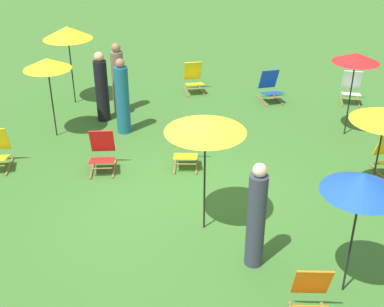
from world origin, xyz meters
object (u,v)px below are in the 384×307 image
at_px(deckchair_0, 186,148).
at_px(deckchair_5, 270,87).
at_px(umbrella_1, 362,184).
at_px(person_1, 122,99).
at_px(deckchair_2, 312,301).
at_px(person_3, 118,80).
at_px(deckchair_1, 351,88).
at_px(person_0, 256,218).
at_px(deckchair_6, 102,152).
at_px(umbrella_3, 47,64).
at_px(umbrella_4, 205,126).
at_px(deckchair_4, 193,79).
at_px(umbrella_2, 356,58).
at_px(person_2, 102,88).
at_px(umbrella_5, 67,33).

bearing_deg(deckchair_0, deckchair_5, 59.02).
xyz_separation_m(umbrella_1, person_1, (-4.08, 4.97, -0.95)).
relative_size(deckchair_2, person_3, 0.47).
relative_size(deckchair_1, deckchair_5, 0.96).
relative_size(deckchair_2, person_0, 0.48).
relative_size(deckchair_6, umbrella_3, 0.45).
distance_m(deckchair_5, umbrella_4, 6.18).
bearing_deg(deckchair_5, umbrella_4, -122.15).
height_order(deckchair_5, umbrella_1, umbrella_1).
bearing_deg(deckchair_4, umbrella_1, -84.81).
bearing_deg(umbrella_2, deckchair_5, 129.08).
height_order(deckchair_0, person_0, person_0).
relative_size(person_1, person_2, 1.03).
relative_size(umbrella_3, umbrella_4, 0.92).
relative_size(deckchair_1, deckchair_6, 1.00).
distance_m(umbrella_3, umbrella_4, 4.87).
xyz_separation_m(deckchair_1, umbrella_3, (-7.18, -2.54, 1.34)).
xyz_separation_m(deckchair_1, deckchair_6, (-5.76, -3.99, 0.00)).
xyz_separation_m(deckchair_4, umbrella_5, (-3.08, -1.01, 1.49)).
bearing_deg(umbrella_1, umbrella_2, 78.72).
height_order(deckchair_5, deckchair_6, same).
height_order(deckchair_0, deckchair_2, same).
height_order(deckchair_6, umbrella_5, umbrella_5).
bearing_deg(person_3, deckchair_6, -146.78).
xyz_separation_m(umbrella_3, person_0, (4.35, -4.18, -0.88)).
xyz_separation_m(deckchair_0, umbrella_2, (3.56, 1.67, 1.45)).
xyz_separation_m(deckchair_4, person_2, (-2.07, -2.06, 0.44)).
height_order(deckchair_6, umbrella_3, umbrella_3).
bearing_deg(person_1, deckchair_5, -161.27).
bearing_deg(person_3, deckchair_4, -20.51).
bearing_deg(person_1, umbrella_2, 169.35).
bearing_deg(person_2, deckchair_1, -31.45).
distance_m(deckchair_5, umbrella_3, 5.78).
bearing_deg(person_2, umbrella_4, -103.83).
relative_size(umbrella_1, person_0, 1.10).
bearing_deg(umbrella_2, deckchair_6, -159.47).
height_order(deckchair_2, person_3, person_3).
height_order(deckchair_0, umbrella_5, umbrella_5).
relative_size(deckchair_1, umbrella_1, 0.43).
bearing_deg(umbrella_5, deckchair_2, -54.81).
height_order(deckchair_4, umbrella_4, umbrella_4).
height_order(umbrella_3, person_2, umbrella_3).
xyz_separation_m(deckchair_1, umbrella_5, (-7.29, -0.55, 1.49)).
distance_m(umbrella_4, person_2, 5.15).
height_order(deckchair_0, umbrella_3, umbrella_3).
xyz_separation_m(deckchair_0, umbrella_5, (-3.19, 3.16, 1.49)).
bearing_deg(deckchair_6, person_0, -49.82).
bearing_deg(umbrella_3, person_0, -43.88).
relative_size(deckchair_5, umbrella_5, 0.43).
relative_size(deckchair_6, person_3, 0.47).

